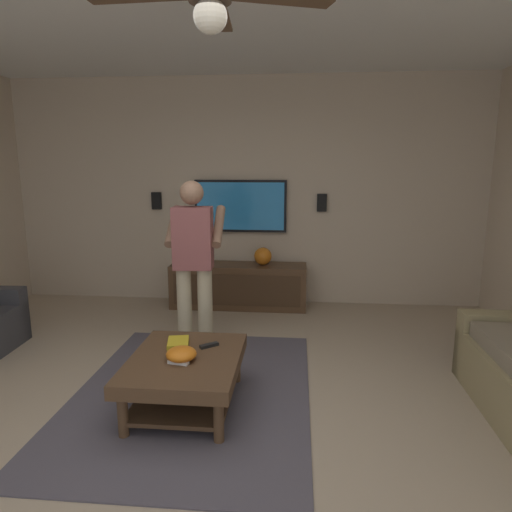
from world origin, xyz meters
TOP-DOWN VIEW (x-y plane):
  - ground_plane at (0.00, 0.00)m, footprint 7.24×7.24m
  - wall_back_tv at (3.07, 0.00)m, footprint 0.10×6.22m
  - area_rug at (0.47, 0.12)m, footprint 2.44×1.84m
  - coffee_table at (0.27, 0.12)m, footprint 1.00×0.80m
  - media_console at (2.73, 0.05)m, footprint 0.45×1.70m
  - tv at (2.97, 0.05)m, footprint 0.05×1.18m
  - person_standing at (1.34, 0.29)m, footprint 0.55×0.55m
  - bowl at (0.21, 0.13)m, footprint 0.22×0.22m
  - remote_white at (0.15, 0.14)m, footprint 0.07×0.16m
  - remote_black at (0.47, -0.02)m, footprint 0.13×0.14m
  - book at (0.49, 0.23)m, footprint 0.25×0.20m
  - vase_round at (2.75, -0.26)m, footprint 0.22×0.22m
  - wall_speaker_left at (2.99, -0.98)m, footprint 0.06×0.12m
  - wall_speaker_right at (2.99, 1.15)m, footprint 0.06×0.12m

SIDE VIEW (x-z plane):
  - ground_plane at x=0.00m, z-range 0.00..0.00m
  - area_rug at x=0.47m, z-range 0.00..0.01m
  - media_console at x=2.73m, z-range 0.00..0.55m
  - coffee_table at x=0.27m, z-range 0.10..0.50m
  - remote_white at x=0.15m, z-range 0.40..0.42m
  - remote_black at x=0.47m, z-range 0.40..0.42m
  - book at x=0.49m, z-range 0.40..0.44m
  - bowl at x=0.21m, z-range 0.40..0.50m
  - vase_round at x=2.75m, z-range 0.55..0.77m
  - person_standing at x=1.34m, z-range 0.11..1.75m
  - tv at x=2.97m, z-range 0.93..1.59m
  - wall_speaker_left at x=2.99m, z-range 1.20..1.42m
  - wall_speaker_right at x=2.99m, z-range 1.21..1.43m
  - wall_back_tv at x=3.07m, z-range 0.00..2.86m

